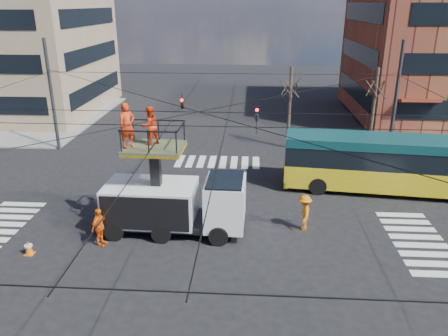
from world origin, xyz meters
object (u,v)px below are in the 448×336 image
worker_ground (99,227)px  traffic_cone (29,248)px  flagger (304,213)px  utility_truck (174,192)px  city_bus (399,163)px

worker_ground → traffic_cone: bearing=125.8°
flagger → worker_ground: bearing=-74.3°
utility_truck → city_bus: bearing=25.7°
city_bus → flagger: (-5.80, -4.90, -0.83)m
traffic_cone → city_bus: bearing=23.8°
city_bus → traffic_cone: city_bus is taller
utility_truck → city_bus: (11.93, 5.37, -0.29)m
traffic_cone → worker_ground: bearing=18.8°
utility_truck → worker_ground: 3.66m
traffic_cone → flagger: 12.47m
worker_ground → flagger: bearing=-60.6°
utility_truck → worker_ground: bearing=-152.0°
worker_ground → city_bus: bearing=-48.2°
worker_ground → utility_truck: bearing=-46.5°
city_bus → traffic_cone: bearing=-149.9°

